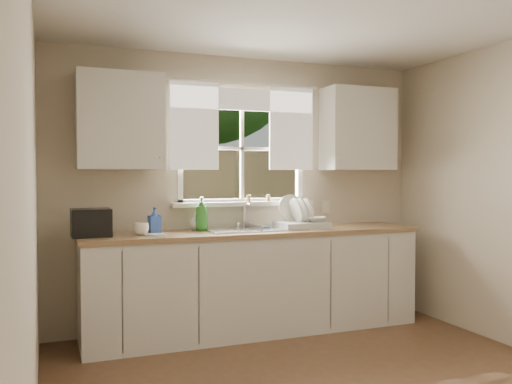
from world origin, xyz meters
name	(u,v)px	position (x,y,z in m)	size (l,w,h in m)	color
room_walls	(362,204)	(0.00, -0.07, 1.24)	(3.62, 4.02, 2.50)	beige
window	(243,166)	(0.00, 2.00, 1.49)	(1.38, 0.16, 1.06)	white
curtains	(244,118)	(0.00, 1.95, 1.93)	(1.50, 0.03, 0.81)	white
base_cabinets	(255,283)	(0.00, 1.68, 0.43)	(3.00, 0.62, 0.87)	silver
countertop	(255,232)	(0.00, 1.68, 0.89)	(3.04, 0.65, 0.04)	#916F48
upper_cabinet_left	(120,121)	(-1.15, 1.82, 1.85)	(0.70, 0.33, 0.80)	silver
upper_cabinet_right	(358,129)	(1.15, 1.82, 1.85)	(0.70, 0.33, 0.80)	silver
wall_outlet	(326,207)	(0.88, 1.99, 1.08)	(0.08, 0.01, 0.12)	beige
sill_jars	(259,198)	(0.14, 1.94, 1.18)	(0.24, 0.04, 0.06)	brown
backyard	(164,75)	(0.58, 8.42, 3.46)	(20.00, 10.00, 6.13)	#335421
sink	(254,238)	(0.00, 1.71, 0.84)	(0.88, 0.52, 0.40)	#B7B7BC
dish_rack	(301,221)	(0.46, 1.68, 0.98)	(0.46, 0.35, 0.31)	silver
bowl	(316,219)	(0.58, 1.63, 0.99)	(0.18, 0.18, 0.05)	silver
soap_bottle_a	(202,214)	(-0.46, 1.79, 1.06)	(0.12, 0.12, 0.30)	#30842B
soap_bottle_b	(154,220)	(-0.87, 1.79, 1.02)	(0.10, 0.10, 0.22)	blue
soap_bottle_c	(196,221)	(-0.49, 1.84, 0.99)	(0.13, 0.13, 0.16)	beige
saucer	(155,235)	(-0.91, 1.58, 0.92)	(0.17, 0.17, 0.01)	silver
cup	(141,229)	(-1.01, 1.64, 0.96)	(0.13, 0.13, 0.10)	white
black_appliance	(91,223)	(-1.40, 1.69, 1.02)	(0.30, 0.26, 0.22)	black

